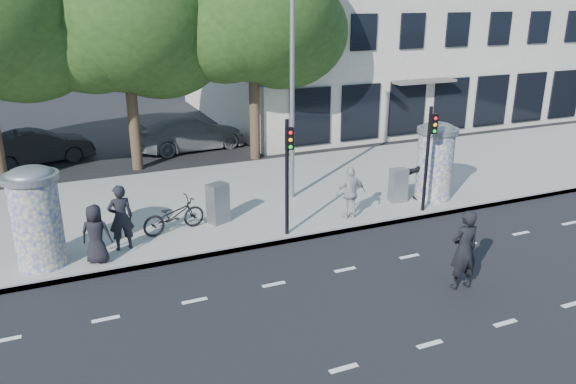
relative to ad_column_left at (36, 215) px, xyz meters
name	(u,v)px	position (x,y,z in m)	size (l,w,h in m)	color
ground	(373,295)	(7.20, -4.50, -1.54)	(120.00, 120.00, 0.00)	black
sidewalk	(262,195)	(7.20, 3.00, -1.46)	(40.00, 8.00, 0.15)	gray
curb	(310,236)	(7.20, -0.95, -1.46)	(40.00, 0.10, 0.16)	slate
lane_dash_near	(430,344)	(7.20, -6.70, -1.53)	(32.00, 0.12, 0.01)	silver
lane_dash_far	(345,270)	(7.20, -3.10, -1.53)	(32.00, 0.12, 0.01)	silver
ad_column_left	(36,215)	(0.00, 0.00, 0.00)	(1.36, 1.36, 2.65)	beige
ad_column_right	(435,159)	(12.40, 0.20, 0.00)	(1.36, 1.36, 2.65)	beige
traffic_pole_near	(288,166)	(6.60, -0.71, 0.69)	(0.22, 0.31, 3.40)	black
traffic_pole_far	(429,149)	(11.40, -0.71, 0.69)	(0.22, 0.31, 3.40)	black
street_lamp	(293,60)	(8.00, 2.13, 3.26)	(0.25, 0.93, 8.00)	slate
tree_near_left	(124,15)	(3.70, 8.20, 4.53)	(6.80, 6.80, 8.97)	#38281C
tree_center	(252,7)	(8.70, 7.80, 4.77)	(7.00, 7.00, 9.30)	#38281C
building	(376,9)	(19.20, 15.49, 4.46)	(20.30, 15.85, 12.00)	#AFA893
ped_a	(96,234)	(1.34, -0.41, -0.60)	(0.77, 0.50, 1.58)	black
ped_b	(121,218)	(2.05, 0.16, -0.46)	(0.68, 0.44, 1.85)	black
ped_e	(351,193)	(8.91, -0.28, -0.56)	(0.97, 0.55, 1.65)	#A8A8AB
ped_f	(425,174)	(12.08, 0.25, -0.51)	(1.63, 0.58, 1.75)	black
man_road	(464,250)	(9.34, -5.02, -0.53)	(0.73, 0.48, 2.01)	black
bicycle	(174,215)	(3.61, 0.81, -0.88)	(1.92, 0.67, 1.01)	black
cabinet_left	(218,203)	(5.01, 0.98, -0.76)	(0.60, 0.43, 1.25)	slate
cabinet_right	(398,185)	(11.12, 0.39, -0.82)	(0.55, 0.40, 1.14)	gray
car_mid	(38,147)	(-0.01, 10.66, -0.81)	(4.39, 1.53, 1.45)	black
car_right	(190,134)	(6.48, 10.41, -0.80)	(5.05, 2.05, 1.47)	slate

